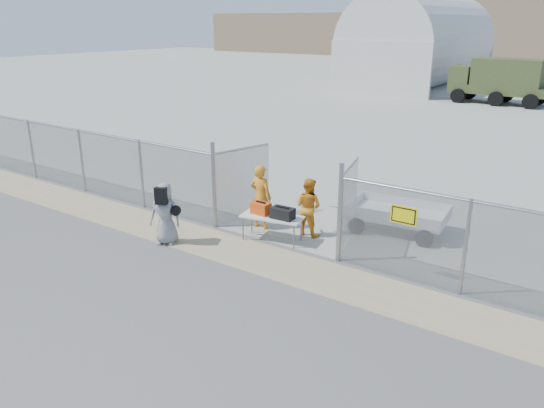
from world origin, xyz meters
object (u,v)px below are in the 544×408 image
Objects in this scene: folding_table at (272,228)px; visitor at (165,214)px; security_worker_right at (308,207)px; utility_trailer at (398,217)px; security_worker_left at (261,197)px.

visitor is at bearing -153.59° from folding_table.
utility_trailer is at bearing -138.19° from security_worker_right.
folding_table is at bearing 13.36° from visitor.
visitor is (-2.22, -1.76, 0.49)m from folding_table.
visitor is (-2.79, -2.68, 0.02)m from security_worker_right.
folding_table is at bearing -140.21° from utility_trailer.
folding_table is 3.62m from utility_trailer.
utility_trailer is at bearing 17.44° from visitor.
utility_trailer reaches higher than folding_table.
security_worker_right is 0.98× the size of visitor.
visitor reaches higher than security_worker_right.
security_worker_left is 1.41m from security_worker_right.
security_worker_right is at bearing 18.85° from visitor.
security_worker_left is at bearing 131.83° from folding_table.
folding_table is at bearing 142.74° from security_worker_left.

